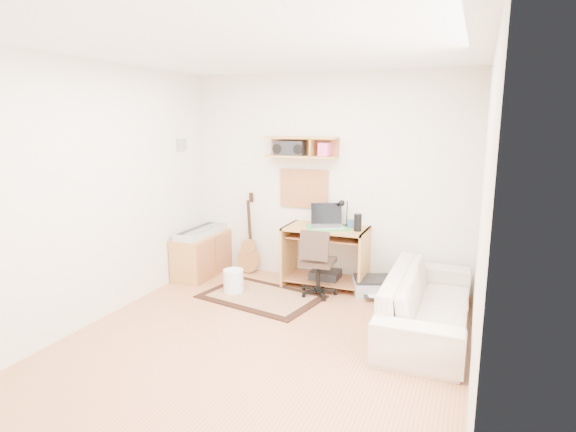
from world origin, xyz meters
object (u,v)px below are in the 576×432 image
at_px(cabinet, 202,255).
at_px(task_chair, 318,262).
at_px(sofa, 428,292).
at_px(desk, 326,257).
at_px(printer, 375,287).

bearing_deg(cabinet, task_chair, -5.13).
xyz_separation_m(task_chair, cabinet, (-1.67, 0.15, -0.13)).
bearing_deg(task_chair, sofa, -23.44).
bearing_deg(cabinet, sofa, -12.26).
relative_size(desk, cabinet, 1.11).
relative_size(desk, printer, 2.04).
height_order(printer, sofa, sofa).
relative_size(desk, task_chair, 1.22).
bearing_deg(printer, desk, 155.83).
relative_size(task_chair, sofa, 0.42).
xyz_separation_m(printer, sofa, (0.68, -0.78, 0.30)).
bearing_deg(task_chair, cabinet, 172.36).
xyz_separation_m(desk, cabinet, (-1.66, -0.18, -0.10)).
distance_m(desk, sofa, 1.54).
height_order(cabinet, sofa, sofa).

